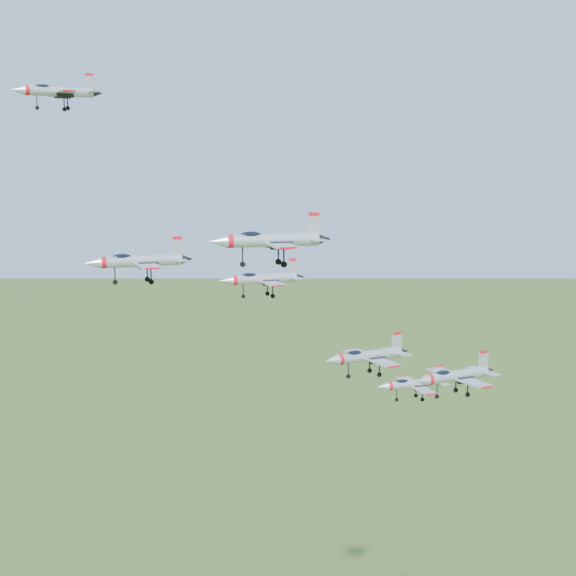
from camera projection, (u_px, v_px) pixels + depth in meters
name	position (u px, v px, depth m)	size (l,w,h in m)	color
jet_lead	(57.00, 91.00, 98.16)	(11.12, 9.17, 2.97)	#A7ACB3
jet_left_high	(138.00, 261.00, 94.41)	(12.95, 10.68, 3.46)	#A7ACB3
jet_right_high	(269.00, 240.00, 78.46)	(12.46, 10.42, 3.33)	#A7ACB3
jet_left_low	(262.00, 279.00, 106.77)	(12.08, 9.98, 3.23)	#A7ACB3
jet_right_low	(367.00, 356.00, 91.52)	(11.33, 9.35, 3.03)	#A7ACB3
jet_trail	(455.00, 376.00, 104.88)	(13.21, 10.93, 3.53)	#A7ACB3
jet_extra	(413.00, 384.00, 116.83)	(11.64, 9.68, 3.11)	#A7ACB3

